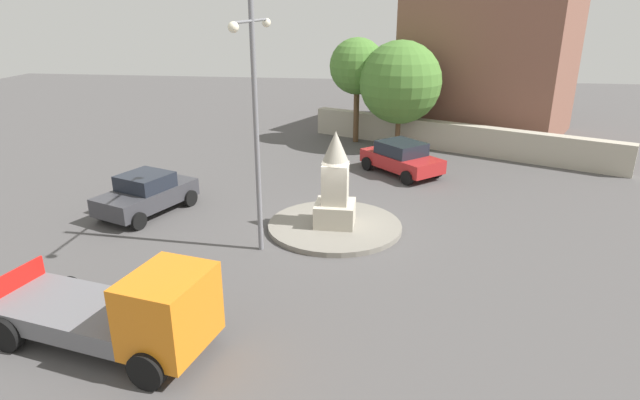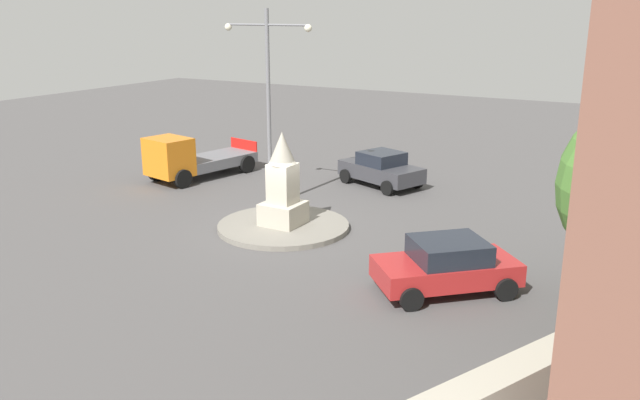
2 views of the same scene
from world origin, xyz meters
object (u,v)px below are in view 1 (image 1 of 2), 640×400
at_px(corner_building, 491,63).
at_px(truck_orange_far_side, 126,312).
at_px(car_dark_grey_approaching, 147,193).
at_px(car_red_waiting, 401,157).
at_px(streetlamp, 255,107).
at_px(monument, 335,186).
at_px(tree_near_wall, 400,82).
at_px(tree_mid_cluster, 357,67).

bearing_deg(corner_building, truck_orange_far_side, -25.55).
distance_m(car_dark_grey_approaching, truck_orange_far_side, 8.78).
bearing_deg(car_red_waiting, streetlamp, -27.14).
xyz_separation_m(truck_orange_far_side, corner_building, (-23.97, 11.46, 3.22)).
height_order(monument, tree_near_wall, tree_near_wall).
xyz_separation_m(car_dark_grey_approaching, truck_orange_far_side, (8.13, 3.32, 0.19)).
xyz_separation_m(streetlamp, car_red_waiting, (-8.88, 4.55, -3.84)).
bearing_deg(tree_near_wall, truck_orange_far_side, -17.59).
xyz_separation_m(tree_near_wall, tree_mid_cluster, (-1.10, -2.38, 0.67)).
height_order(car_dark_grey_approaching, tree_mid_cluster, tree_mid_cluster).
relative_size(streetlamp, truck_orange_far_side, 1.37).
relative_size(car_dark_grey_approaching, corner_building, 0.48).
height_order(car_dark_grey_approaching, tree_near_wall, tree_near_wall).
distance_m(car_dark_grey_approaching, tree_near_wall, 14.84).
xyz_separation_m(car_dark_grey_approaching, corner_building, (-15.84, 14.77, 3.42)).
bearing_deg(car_dark_grey_approaching, streetlamp, 63.02).
bearing_deg(car_dark_grey_approaching, car_red_waiting, 123.40).
height_order(truck_orange_far_side, tree_mid_cluster, tree_mid_cluster).
distance_m(tree_near_wall, tree_mid_cluster, 2.71).
xyz_separation_m(monument, car_red_waiting, (-6.88, 2.37, -0.82)).
xyz_separation_m(streetlamp, car_dark_grey_approaching, (-2.56, -5.03, -3.85)).
xyz_separation_m(truck_orange_far_side, tree_near_wall, (-19.25, 6.10, 2.61)).
distance_m(corner_building, tree_near_wall, 7.16).
xyz_separation_m(monument, car_dark_grey_approaching, (-0.56, -7.22, -0.82)).
relative_size(car_red_waiting, corner_building, 0.47).
relative_size(car_red_waiting, car_dark_grey_approaching, 0.97).
xyz_separation_m(monument, streetlamp, (2.00, -2.19, 3.02)).
bearing_deg(tree_near_wall, tree_mid_cluster, -114.74).
bearing_deg(corner_building, tree_near_wall, -48.61).
height_order(tree_near_wall, tree_mid_cluster, tree_mid_cluster).
height_order(car_dark_grey_approaching, truck_orange_far_side, truck_orange_far_side).
xyz_separation_m(car_red_waiting, tree_mid_cluster, (-5.90, -2.55, 3.46)).
bearing_deg(monument, truck_orange_far_side, -27.27).
distance_m(truck_orange_far_side, corner_building, 26.76).
relative_size(monument, car_dark_grey_approaching, 0.80).
height_order(streetlamp, tree_near_wall, streetlamp).
relative_size(streetlamp, tree_mid_cluster, 1.31).
height_order(truck_orange_far_side, tree_near_wall, tree_near_wall).
distance_m(monument, truck_orange_far_side, 8.54).
relative_size(car_red_waiting, tree_mid_cluster, 0.70).
distance_m(streetlamp, corner_building, 20.82).
xyz_separation_m(car_dark_grey_approaching, tree_near_wall, (-11.12, 9.42, 2.80)).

